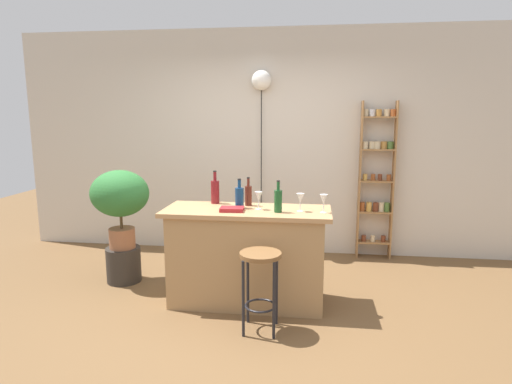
{
  "coord_description": "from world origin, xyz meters",
  "views": [
    {
      "loc": [
        0.59,
        -3.54,
        1.76
      ],
      "look_at": [
        0.05,
        0.55,
        1.02
      ],
      "focal_mm": 30.4,
      "sensor_mm": 36.0,
      "label": 1
    }
  ],
  "objects_px": {
    "potted_plant": "(120,197)",
    "wine_glass_right": "(259,197)",
    "plant_stool": "(124,264)",
    "pendant_globe_light": "(261,82)",
    "bottle_spirits_clear": "(239,197)",
    "cookbook": "(232,209)",
    "wine_glass_center": "(324,200)",
    "bottle_soda_blue": "(248,195)",
    "bottle_wine_red": "(215,191)",
    "spice_shelf": "(376,177)",
    "bar_stool": "(260,273)",
    "bottle_olive_oil": "(278,200)",
    "wine_glass_left": "(300,199)"
  },
  "relations": [
    {
      "from": "wine_glass_center",
      "to": "pendant_globe_light",
      "type": "distance_m",
      "value": 2.09
    },
    {
      "from": "bottle_wine_red",
      "to": "wine_glass_left",
      "type": "bearing_deg",
      "value": -17.07
    },
    {
      "from": "plant_stool",
      "to": "potted_plant",
      "type": "relative_size",
      "value": 0.45
    },
    {
      "from": "spice_shelf",
      "to": "bottle_soda_blue",
      "type": "relative_size",
      "value": 7.02
    },
    {
      "from": "wine_glass_right",
      "to": "cookbook",
      "type": "distance_m",
      "value": 0.27
    },
    {
      "from": "bar_stool",
      "to": "plant_stool",
      "type": "xyz_separation_m",
      "value": [
        -1.58,
        0.87,
        -0.31
      ]
    },
    {
      "from": "bottle_spirits_clear",
      "to": "spice_shelf",
      "type": "bearing_deg",
      "value": 45.71
    },
    {
      "from": "wine_glass_right",
      "to": "cookbook",
      "type": "height_order",
      "value": "wine_glass_right"
    },
    {
      "from": "bottle_spirits_clear",
      "to": "cookbook",
      "type": "xyz_separation_m",
      "value": [
        -0.04,
        -0.14,
        -0.09
      ]
    },
    {
      "from": "wine_glass_center",
      "to": "bottle_spirits_clear",
      "type": "bearing_deg",
      "value": 173.01
    },
    {
      "from": "bottle_soda_blue",
      "to": "bottle_wine_red",
      "type": "relative_size",
      "value": 0.85
    },
    {
      "from": "plant_stool",
      "to": "pendant_globe_light",
      "type": "xyz_separation_m",
      "value": [
        1.33,
        1.2,
        1.96
      ]
    },
    {
      "from": "bar_stool",
      "to": "wine_glass_right",
      "type": "height_order",
      "value": "wine_glass_right"
    },
    {
      "from": "potted_plant",
      "to": "wine_glass_right",
      "type": "distance_m",
      "value": 1.53
    },
    {
      "from": "bottle_olive_oil",
      "to": "wine_glass_right",
      "type": "bearing_deg",
      "value": 153.41
    },
    {
      "from": "plant_stool",
      "to": "bottle_wine_red",
      "type": "xyz_separation_m",
      "value": [
        1.04,
        -0.12,
        0.84
      ]
    },
    {
      "from": "spice_shelf",
      "to": "bottle_olive_oil",
      "type": "bearing_deg",
      "value": -123.66
    },
    {
      "from": "bottle_soda_blue",
      "to": "cookbook",
      "type": "height_order",
      "value": "bottle_soda_blue"
    },
    {
      "from": "bottle_wine_red",
      "to": "wine_glass_right",
      "type": "relative_size",
      "value": 1.96
    },
    {
      "from": "spice_shelf",
      "to": "wine_glass_right",
      "type": "xyz_separation_m",
      "value": [
        -1.25,
        -1.5,
        0.0
      ]
    },
    {
      "from": "plant_stool",
      "to": "bottle_wine_red",
      "type": "distance_m",
      "value": 1.34
    },
    {
      "from": "spice_shelf",
      "to": "pendant_globe_light",
      "type": "height_order",
      "value": "pendant_globe_light"
    },
    {
      "from": "wine_glass_right",
      "to": "plant_stool",
      "type": "bearing_deg",
      "value": 167.33
    },
    {
      "from": "bottle_soda_blue",
      "to": "wine_glass_right",
      "type": "bearing_deg",
      "value": -53.51
    },
    {
      "from": "wine_glass_left",
      "to": "bottle_wine_red",
      "type": "bearing_deg",
      "value": 162.93
    },
    {
      "from": "potted_plant",
      "to": "wine_glass_right",
      "type": "bearing_deg",
      "value": -12.67
    },
    {
      "from": "wine_glass_left",
      "to": "wine_glass_right",
      "type": "bearing_deg",
      "value": 174.44
    },
    {
      "from": "bottle_spirits_clear",
      "to": "wine_glass_left",
      "type": "xyz_separation_m",
      "value": [
        0.56,
        -0.07,
        0.01
      ]
    },
    {
      "from": "bottle_soda_blue",
      "to": "bottle_olive_oil",
      "type": "xyz_separation_m",
      "value": [
        0.3,
        -0.25,
        0.01
      ]
    },
    {
      "from": "bar_stool",
      "to": "wine_glass_center",
      "type": "distance_m",
      "value": 0.87
    },
    {
      "from": "plant_stool",
      "to": "pendant_globe_light",
      "type": "bearing_deg",
      "value": 42.01
    },
    {
      "from": "spice_shelf",
      "to": "pendant_globe_light",
      "type": "xyz_separation_m",
      "value": [
        -1.41,
        0.03,
        1.13
      ]
    },
    {
      "from": "wine_glass_left",
      "to": "cookbook",
      "type": "relative_size",
      "value": 0.78
    },
    {
      "from": "bar_stool",
      "to": "wine_glass_center",
      "type": "relative_size",
      "value": 4.07
    },
    {
      "from": "bar_stool",
      "to": "cookbook",
      "type": "distance_m",
      "value": 0.68
    },
    {
      "from": "cookbook",
      "to": "wine_glass_center",
      "type": "bearing_deg",
      "value": -0.14
    },
    {
      "from": "bar_stool",
      "to": "pendant_globe_light",
      "type": "bearing_deg",
      "value": 96.74
    },
    {
      "from": "spice_shelf",
      "to": "cookbook",
      "type": "xyz_separation_m",
      "value": [
        -1.48,
        -1.61,
        -0.1
      ]
    },
    {
      "from": "bottle_olive_oil",
      "to": "pendant_globe_light",
      "type": "bearing_deg",
      "value": 102.04
    },
    {
      "from": "bottle_spirits_clear",
      "to": "wine_glass_right",
      "type": "distance_m",
      "value": 0.19
    },
    {
      "from": "bottle_olive_oil",
      "to": "wine_glass_left",
      "type": "relative_size",
      "value": 1.75
    },
    {
      "from": "spice_shelf",
      "to": "bottle_olive_oil",
      "type": "height_order",
      "value": "spice_shelf"
    },
    {
      "from": "bottle_soda_blue",
      "to": "bottle_spirits_clear",
      "type": "height_order",
      "value": "bottle_spirits_clear"
    },
    {
      "from": "bar_stool",
      "to": "bottle_spirits_clear",
      "type": "height_order",
      "value": "bottle_spirits_clear"
    },
    {
      "from": "wine_glass_right",
      "to": "bottle_spirits_clear",
      "type": "bearing_deg",
      "value": 169.28
    },
    {
      "from": "bottle_spirits_clear",
      "to": "pendant_globe_light",
      "type": "xyz_separation_m",
      "value": [
        0.02,
        1.5,
        1.14
      ]
    },
    {
      "from": "bottle_olive_oil",
      "to": "bottle_wine_red",
      "type": "height_order",
      "value": "bottle_wine_red"
    },
    {
      "from": "plant_stool",
      "to": "wine_glass_right",
      "type": "height_order",
      "value": "wine_glass_right"
    },
    {
      "from": "bar_stool",
      "to": "bottle_spirits_clear",
      "type": "relative_size",
      "value": 2.42
    },
    {
      "from": "potted_plant",
      "to": "bottle_olive_oil",
      "type": "height_order",
      "value": "potted_plant"
    }
  ]
}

